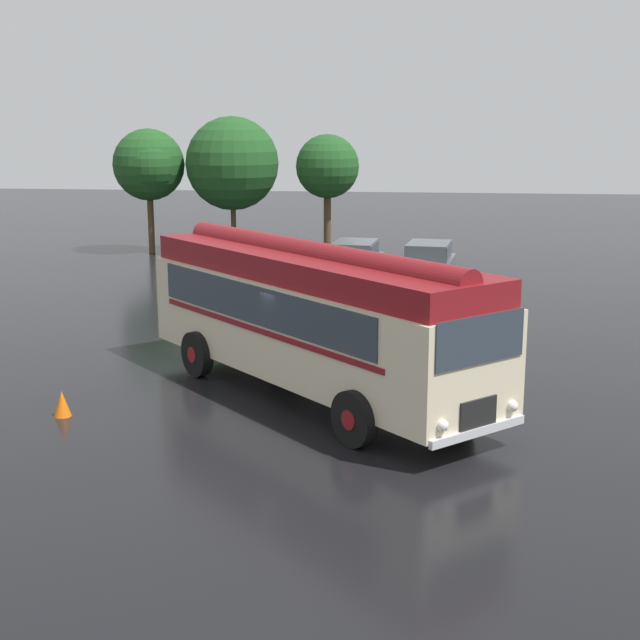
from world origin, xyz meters
name	(u,v)px	position (x,y,z in m)	size (l,w,h in m)	color
ground_plane	(322,395)	(0.00, 0.00, 0.00)	(120.00, 120.00, 0.00)	black
vintage_bus	(312,313)	(-0.22, -0.03, 1.89)	(8.76, 8.96, 3.49)	beige
car_near_left	(354,263)	(-0.45, 13.84, 0.85)	(2.24, 4.33, 1.66)	#4C5156
car_mid_left	(428,265)	(2.29, 13.79, 0.85)	(2.31, 4.36, 1.66)	#4C5156
tree_far_left	(149,165)	(-10.56, 21.15, 4.08)	(3.29, 3.33, 5.74)	#4C3823
tree_left_of_centre	(232,164)	(-6.77, 21.50, 4.13)	(4.27, 4.27, 6.29)	#4C3823
tree_centre	(328,168)	(-2.30, 21.21, 4.01)	(2.85, 2.85, 5.50)	#4C3823
traffic_cone	(62,404)	(-5.21, -2.13, 0.28)	(0.36, 0.36, 0.55)	orange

